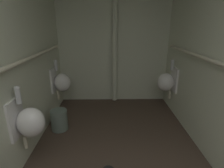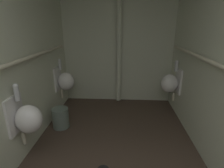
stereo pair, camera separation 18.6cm
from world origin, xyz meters
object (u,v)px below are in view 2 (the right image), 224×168
object	(u,v)px
urinal_left_mid	(27,118)
urinal_right_mid	(171,83)
waste_bin	(61,118)
standpipe_back_wall	(119,42)
urinal_left_far	(65,81)

from	to	relation	value
urinal_left_mid	urinal_right_mid	xyz separation A→B (m)	(1.95, 1.39, 0.00)
urinal_left_mid	waste_bin	xyz separation A→B (m)	(0.08, 0.79, -0.44)
standpipe_back_wall	urinal_left_far	bearing A→B (deg)	-153.92
standpipe_back_wall	waste_bin	xyz separation A→B (m)	(-0.91, -1.10, -1.11)
urinal_left_far	waste_bin	size ratio (longest dim) A/B	2.29
urinal_left_mid	urinal_right_mid	world-z (taller)	same
urinal_left_mid	urinal_left_far	size ratio (longest dim) A/B	1.00
waste_bin	standpipe_back_wall	bearing A→B (deg)	50.45
standpipe_back_wall	waste_bin	size ratio (longest dim) A/B	7.57
urinal_left_mid	urinal_left_far	xyz separation A→B (m)	(0.00, 1.40, 0.00)
urinal_left_far	standpipe_back_wall	distance (m)	1.30
urinal_right_mid	urinal_left_far	bearing A→B (deg)	179.70
urinal_right_mid	standpipe_back_wall	bearing A→B (deg)	152.42
urinal_left_far	standpipe_back_wall	bearing A→B (deg)	26.08
urinal_left_mid	urinal_left_far	world-z (taller)	same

